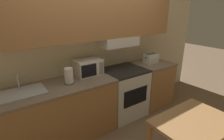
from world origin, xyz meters
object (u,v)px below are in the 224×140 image
(stove_range, at_px, (124,92))
(microwave, at_px, (88,67))
(toaster, at_px, (151,58))
(dining_table, at_px, (193,130))
(sink_basin, at_px, (21,93))
(paper_towel_roll, at_px, (69,76))

(stove_range, height_order, microwave, microwave)
(microwave, distance_m, toaster, 1.33)
(microwave, bearing_deg, dining_table, -72.59)
(stove_range, bearing_deg, dining_table, -95.34)
(stove_range, height_order, sink_basin, sink_basin)
(microwave, relative_size, toaster, 1.44)
(toaster, xyz_separation_m, paper_towel_roll, (-1.71, -0.05, 0.02))
(stove_range, bearing_deg, toaster, 1.75)
(microwave, height_order, sink_basin, microwave)
(microwave, xyz_separation_m, toaster, (1.32, -0.12, -0.03))
(stove_range, xyz_separation_m, paper_towel_roll, (-1.02, -0.03, 0.56))
(sink_basin, xyz_separation_m, paper_towel_roll, (0.63, -0.03, 0.10))
(sink_basin, relative_size, dining_table, 0.64)
(microwave, relative_size, paper_towel_roll, 1.78)
(microwave, bearing_deg, sink_basin, -171.91)
(paper_towel_roll, height_order, dining_table, paper_towel_roll)
(sink_basin, xyz_separation_m, dining_table, (1.51, -1.44, -0.31))
(stove_range, relative_size, microwave, 2.16)
(stove_range, height_order, paper_towel_roll, paper_towel_roll)
(paper_towel_roll, relative_size, dining_table, 0.26)
(stove_range, bearing_deg, paper_towel_roll, -178.55)
(microwave, relative_size, sink_basin, 0.71)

